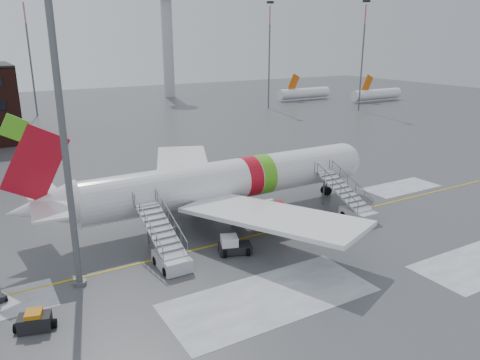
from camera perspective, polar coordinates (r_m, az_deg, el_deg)
ground at (r=41.98m, az=2.86°, el=-5.87°), size 260.00×260.00×0.00m
airliner at (r=43.48m, az=-2.42°, el=-0.26°), size 35.03×32.97×11.18m
airstair_fwd at (r=45.21m, az=13.60°, el=-3.20°), size 2.05×7.70×3.48m
airstair_aft at (r=35.68m, az=-8.82°, el=-8.49°), size 2.05×7.70×3.48m
pushback_tug at (r=37.05m, az=-0.87°, el=-8.00°), size 2.86×2.52×1.46m
baggage_tractor at (r=30.66m, az=-23.74°, el=-15.57°), size 2.45×1.55×1.21m
light_mast_near at (r=30.84m, az=-21.26°, el=9.96°), size 1.20×1.20×25.35m
control_tower at (r=137.27m, az=-8.89°, el=17.79°), size 6.40×6.40×30.00m
light_mast_far_ne at (r=113.62m, az=3.60°, el=15.69°), size 1.20×1.20×24.25m
light_mast_far_n at (r=111.10m, az=-24.32°, el=14.25°), size 1.20×1.20×24.25m
light_mast_far_e at (r=112.92m, az=14.76°, el=15.18°), size 1.20×1.20×24.25m
distant_aircraft at (r=128.72m, az=10.68°, el=9.39°), size 35.00×18.00×8.00m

